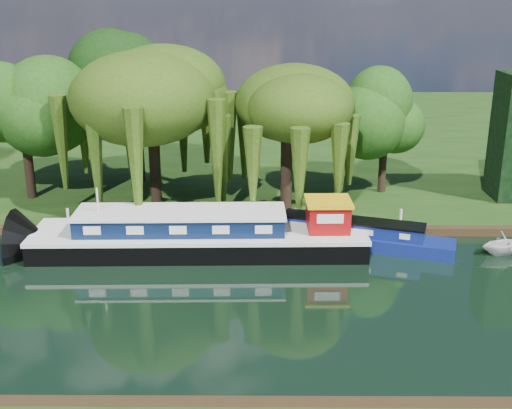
{
  "coord_description": "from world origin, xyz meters",
  "views": [
    {
      "loc": [
        0.97,
        -26.04,
        13.16
      ],
      "look_at": [
        0.77,
        5.14,
        2.8
      ],
      "focal_mm": 45.0,
      "sensor_mm": 36.0,
      "label": 1
    }
  ],
  "objects_px": {
    "dutch_barge": "(202,235)",
    "red_dinghy": "(87,249)",
    "narrowboat": "(352,235)",
    "white_cruiser": "(502,254)"
  },
  "relations": [
    {
      "from": "dutch_barge",
      "to": "red_dinghy",
      "type": "xyz_separation_m",
      "value": [
        -6.27,
        0.28,
        -0.92
      ]
    },
    {
      "from": "dutch_barge",
      "to": "narrowboat",
      "type": "xyz_separation_m",
      "value": [
        8.07,
        0.94,
        -0.35
      ]
    },
    {
      "from": "red_dinghy",
      "to": "white_cruiser",
      "type": "xyz_separation_m",
      "value": [
        22.16,
        -0.51,
        0.0
      ]
    },
    {
      "from": "dutch_barge",
      "to": "narrowboat",
      "type": "distance_m",
      "value": 8.13
    },
    {
      "from": "narrowboat",
      "to": "white_cruiser",
      "type": "xyz_separation_m",
      "value": [
        7.82,
        -1.18,
        -0.57
      ]
    },
    {
      "from": "red_dinghy",
      "to": "white_cruiser",
      "type": "distance_m",
      "value": 22.16
    },
    {
      "from": "narrowboat",
      "to": "red_dinghy",
      "type": "xyz_separation_m",
      "value": [
        -14.34,
        -0.67,
        -0.57
      ]
    },
    {
      "from": "red_dinghy",
      "to": "narrowboat",
      "type": "bearing_deg",
      "value": -94.4
    },
    {
      "from": "dutch_barge",
      "to": "red_dinghy",
      "type": "bearing_deg",
      "value": 176.22
    },
    {
      "from": "narrowboat",
      "to": "dutch_barge",
      "type": "bearing_deg",
      "value": -155.19
    }
  ]
}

